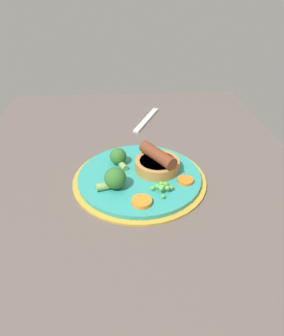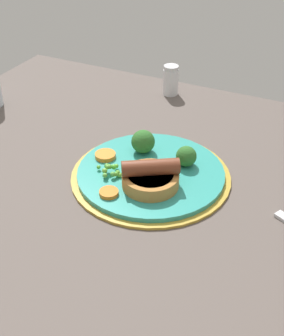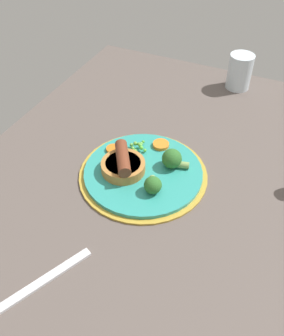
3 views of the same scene
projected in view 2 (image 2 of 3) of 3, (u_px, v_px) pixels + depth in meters
The scene contains 9 objects.
dining_table at pixel (153, 181), 86.34cm from camera, with size 110.00×80.00×3.00cm, color #564C47.
dinner_plate at pixel (148, 174), 84.59cm from camera, with size 28.84×28.84×1.40cm.
sausage_pudding at pixel (150, 177), 79.26cm from camera, with size 9.79×9.79×5.11cm.
pea_pile at pixel (110, 170), 82.44cm from camera, with size 5.18×4.48×1.78cm.
broccoli_floret_near at pixel (143, 142), 88.16cm from camera, with size 4.47×6.27×4.47cm.
broccoli_floret_far at pixel (185, 157), 84.47cm from camera, with size 5.44×4.02×3.78cm.
carrot_slice_2 at pixel (105, 155), 87.34cm from camera, with size 3.87×3.87×0.86cm, color orange.
carrot_slice_3 at pixel (109, 193), 78.00cm from camera, with size 3.25×3.25×0.71cm, color orange.
salt_shaker at pixel (171, 80), 111.41cm from camera, with size 3.71×3.71×7.20cm.
Camera 2 is at (28.60, -63.80, 52.25)cm, focal length 50.00 mm.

